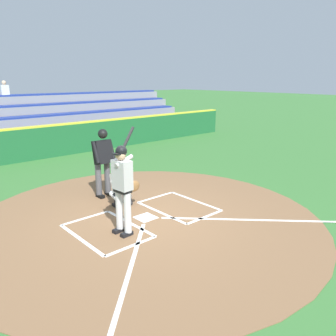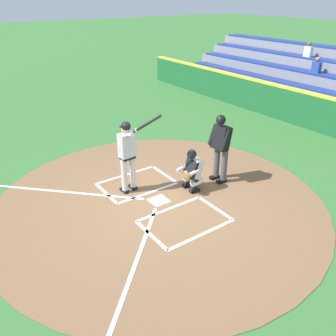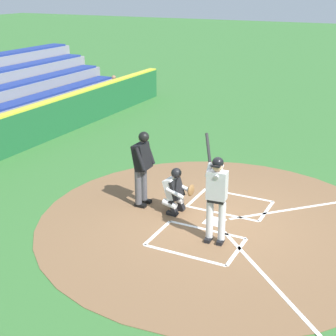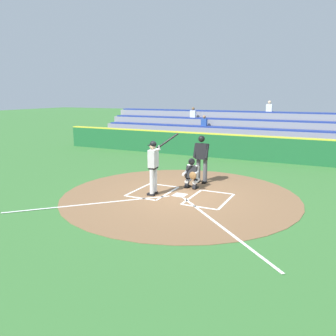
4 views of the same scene
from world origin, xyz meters
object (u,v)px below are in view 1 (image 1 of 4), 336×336
at_px(catcher, 122,184).
at_px(baseball, 119,230).
at_px(batter, 122,183).
at_px(plate_umpire, 103,158).

bearing_deg(catcher, baseball, 53.02).
distance_m(batter, baseball, 1.07).
relative_size(catcher, plate_umpire, 0.61).
bearing_deg(plate_umpire, catcher, 88.17).
distance_m(batter, catcher, 1.66).
xyz_separation_m(batter, baseball, (0.02, -0.14, -1.06)).
height_order(catcher, plate_umpire, plate_umpire).
bearing_deg(batter, baseball, -80.64).
xyz_separation_m(catcher, baseball, (0.89, 1.18, -0.55)).
xyz_separation_m(catcher, plate_umpire, (-0.03, -0.90, 0.49)).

